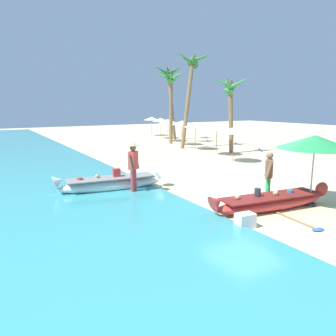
{
  "coord_description": "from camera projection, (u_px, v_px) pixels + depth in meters",
  "views": [
    {
      "loc": [
        -7.77,
        -7.75,
        3.09
      ],
      "look_at": [
        -2.12,
        1.74,
        0.9
      ],
      "focal_mm": 34.04,
      "sensor_mm": 36.0,
      "label": 1
    }
  ],
  "objects": [
    {
      "name": "ground_plane",
      "position": [
        246.0,
        196.0,
        11.03
      ],
      "size": [
        80.0,
        80.0,
        0.0
      ],
      "primitive_type": "plane",
      "color": "beige"
    },
    {
      "name": "boat_red_foreground",
      "position": [
        271.0,
        202.0,
        9.53
      ],
      "size": [
        4.26,
        1.3,
        0.74
      ],
      "color": "red",
      "rests_on": "ground"
    },
    {
      "name": "boat_white_midground",
      "position": [
        111.0,
        183.0,
        11.55
      ],
      "size": [
        4.08,
        1.29,
        0.83
      ],
      "color": "white",
      "rests_on": "ground"
    },
    {
      "name": "person_vendor_hatted",
      "position": [
        133.0,
        164.0,
        11.08
      ],
      "size": [
        0.56,
        0.5,
        1.85
      ],
      "color": "#B2383D",
      "rests_on": "ground"
    },
    {
      "name": "person_tourist_customer",
      "position": [
        268.0,
        174.0,
        10.1
      ],
      "size": [
        0.52,
        0.53,
        1.64
      ],
      "color": "green",
      "rests_on": "ground"
    },
    {
      "name": "patio_umbrella_large",
      "position": [
        315.0,
        142.0,
        9.63
      ],
      "size": [
        2.24,
        2.24,
        2.2
      ],
      "color": "#B7B7BC",
      "rests_on": "ground"
    },
    {
      "name": "parasol_row_0",
      "position": [
        234.0,
        130.0,
        17.2
      ],
      "size": [
        1.6,
        1.6,
        1.91
      ],
      "color": "#8E6B47",
      "rests_on": "ground"
    },
    {
      "name": "parasol_row_1",
      "position": [
        217.0,
        127.0,
        19.62
      ],
      "size": [
        1.6,
        1.6,
        1.91
      ],
      "color": "#8E6B47",
      "rests_on": "ground"
    },
    {
      "name": "parasol_row_2",
      "position": [
        195.0,
        125.0,
        22.08
      ],
      "size": [
        1.6,
        1.6,
        1.91
      ],
      "color": "#8E6B47",
      "rests_on": "ground"
    },
    {
      "name": "parasol_row_3",
      "position": [
        182.0,
        123.0,
        24.68
      ],
      "size": [
        1.6,
        1.6,
        1.91
      ],
      "color": "#8E6B47",
      "rests_on": "ground"
    },
    {
      "name": "parasol_row_4",
      "position": [
        168.0,
        121.0,
        27.19
      ],
      "size": [
        1.6,
        1.6,
        1.91
      ],
      "color": "#8E6B47",
      "rests_on": "ground"
    },
    {
      "name": "parasol_row_5",
      "position": [
        161.0,
        120.0,
        29.61
      ],
      "size": [
        1.6,
        1.6,
        1.91
      ],
      "color": "#8E6B47",
      "rests_on": "ground"
    },
    {
      "name": "parasol_row_6",
      "position": [
        152.0,
        119.0,
        32.39
      ],
      "size": [
        1.6,
        1.6,
        1.91
      ],
      "color": "#8E6B47",
      "rests_on": "ground"
    },
    {
      "name": "palm_tree_tall_inland",
      "position": [
        171.0,
        84.0,
        25.09
      ],
      "size": [
        2.89,
        2.59,
        5.81
      ],
      "color": "brown",
      "rests_on": "ground"
    },
    {
      "name": "palm_tree_leaning_seaward",
      "position": [
        169.0,
        81.0,
        27.84
      ],
      "size": [
        2.67,
        2.61,
        6.47
      ],
      "color": "brown",
      "rests_on": "ground"
    },
    {
      "name": "palm_tree_mid_cluster",
      "position": [
        231.0,
        93.0,
        19.94
      ],
      "size": [
        2.36,
        2.37,
        4.91
      ],
      "color": "brown",
      "rests_on": "ground"
    },
    {
      "name": "palm_tree_far_behind",
      "position": [
        192.0,
        71.0,
        22.47
      ],
      "size": [
        2.63,
        2.63,
        6.79
      ],
      "color": "brown",
      "rests_on": "ground"
    },
    {
      "name": "cooler_box",
      "position": [
        245.0,
        221.0,
        8.11
      ],
      "size": [
        0.51,
        0.37,
        0.38
      ],
      "primitive_type": "cube",
      "rotation": [
        0.0,
        0.0,
        -0.1
      ],
      "color": "silver",
      "rests_on": "ground"
    },
    {
      "name": "paddle",
      "position": [
        304.0,
        224.0,
        8.36
      ],
      "size": [
        0.38,
        1.53,
        0.05
      ],
      "color": "#8E6B47",
      "rests_on": "ground"
    }
  ]
}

